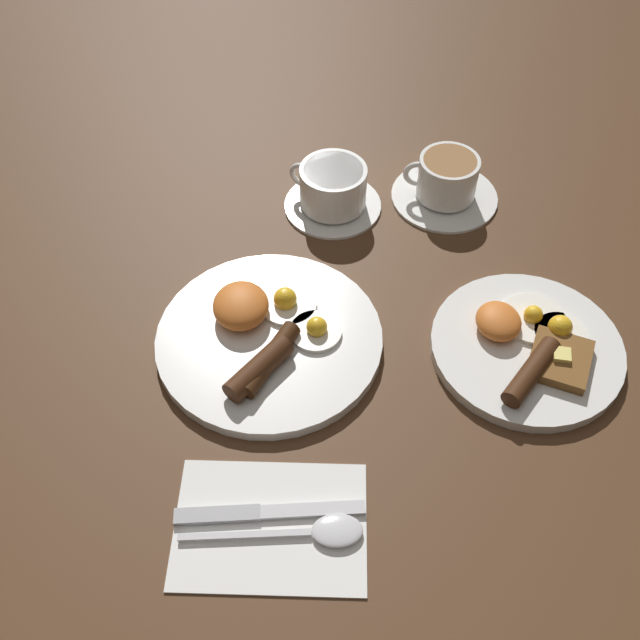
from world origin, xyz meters
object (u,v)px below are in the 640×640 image
object	(u,v)px
spoon	(319,531)
breakfast_plate_near	(267,336)
breakfast_plate_far	(528,345)
teacup_near	(332,190)
teacup_far	(446,182)
knife	(259,513)

from	to	relation	value
spoon	breakfast_plate_near	bearing A→B (deg)	101.82
breakfast_plate_far	teacup_near	bearing A→B (deg)	-142.65
teacup_near	teacup_far	world-z (taller)	teacup_far
teacup_near	knife	size ratio (longest dim) A/B	0.71
teacup_far	teacup_near	bearing A→B (deg)	-87.77
teacup_far	spoon	distance (m)	0.55
breakfast_plate_near	knife	bearing A→B (deg)	-4.06
teacup_near	teacup_far	bearing A→B (deg)	92.23
spoon	knife	bearing A→B (deg)	158.93
breakfast_plate_near	knife	size ratio (longest dim) A/B	1.40
breakfast_plate_far	teacup_far	distance (m)	0.29
teacup_far	knife	world-z (taller)	teacup_far
breakfast_plate_near	spoon	bearing A→B (deg)	10.01
knife	teacup_near	bearing A→B (deg)	77.21
teacup_near	breakfast_plate_near	bearing A→B (deg)	-22.49
spoon	teacup_far	bearing A→B (deg)	68.19
teacup_far	spoon	world-z (taller)	teacup_far
teacup_near	spoon	world-z (taller)	teacup_near
breakfast_plate_near	knife	distance (m)	0.23
teacup_far	spoon	size ratio (longest dim) A/B	0.82
spoon	teacup_near	bearing A→B (deg)	85.41
breakfast_plate_far	teacup_near	distance (m)	0.35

